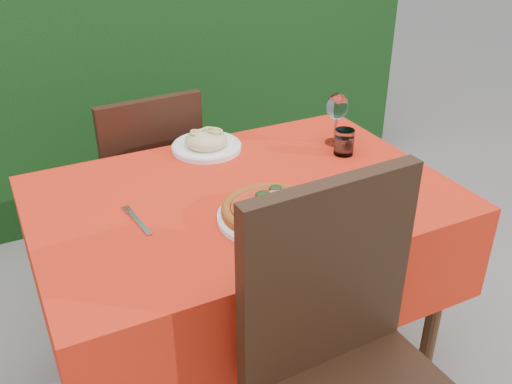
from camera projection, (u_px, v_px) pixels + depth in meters
name	position (u px, v px, depth m)	size (l,w,h in m)	color
ground	(245.00, 368.00, 2.11)	(60.00, 60.00, 0.00)	slate
hedge	(110.00, 30.00, 2.87)	(3.20, 0.55, 1.78)	black
dining_table	(243.00, 233.00, 1.82)	(1.26, 0.86, 0.75)	#472C17
chair_near	(351.00, 366.00, 1.34)	(0.48, 0.48, 1.03)	black
chair_far	(148.00, 181.00, 2.31)	(0.42, 0.42, 0.89)	black
pizza_plate	(271.00, 212.00, 1.59)	(0.33, 0.33, 0.06)	white
pasta_plate	(206.00, 143.00, 2.00)	(0.25, 0.25, 0.07)	white
water_glass	(344.00, 143.00, 1.97)	(0.07, 0.07, 0.09)	silver
wine_glass	(337.00, 109.00, 2.00)	(0.08, 0.08, 0.19)	silver
fork	(139.00, 223.00, 1.59)	(0.02, 0.20, 0.01)	#B9B9C0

